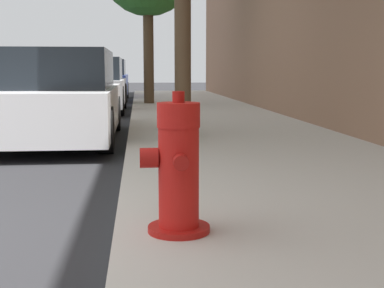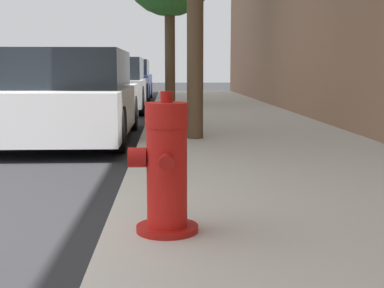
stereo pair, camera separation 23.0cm
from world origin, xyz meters
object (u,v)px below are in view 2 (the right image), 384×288
at_px(fire_hydrant, 166,170).
at_px(parked_car_far, 126,81).
at_px(parked_car_near, 71,98).
at_px(parked_car_mid, 111,86).

xyz_separation_m(fire_hydrant, parked_car_far, (-1.44, 15.83, 0.16)).
distance_m(fire_hydrant, parked_car_near, 5.38).
height_order(parked_car_near, parked_car_mid, parked_car_mid).
bearing_deg(parked_car_mid, parked_car_near, -90.46).
xyz_separation_m(fire_hydrant, parked_car_near, (-1.46, 5.18, 0.14)).
distance_m(parked_car_near, parked_car_mid, 5.49).
bearing_deg(fire_hydrant, parked_car_far, 95.19).
xyz_separation_m(parked_car_near, parked_car_far, (0.02, 10.65, 0.02)).
distance_m(parked_car_mid, parked_car_far, 5.16).
relative_size(parked_car_near, parked_car_far, 1.02).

